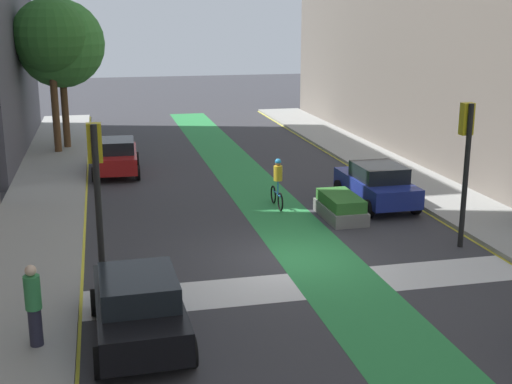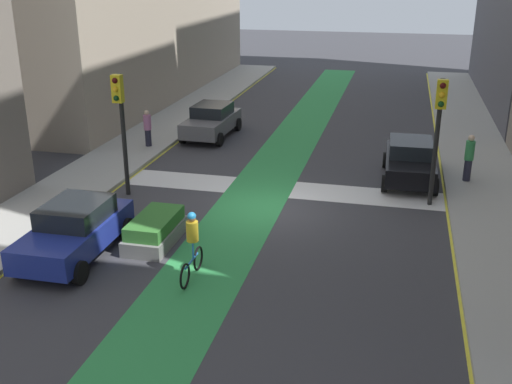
# 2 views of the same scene
# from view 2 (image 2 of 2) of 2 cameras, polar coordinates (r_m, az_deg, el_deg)

# --- Properties ---
(ground_plane) EXTENTS (120.00, 120.00, 0.00)m
(ground_plane) POSITION_cam_2_polar(r_m,az_deg,el_deg) (20.93, 1.23, -1.52)
(ground_plane) COLOR #38383D
(bike_lane_paint) EXTENTS (2.40, 60.00, 0.01)m
(bike_lane_paint) POSITION_cam_2_polar(r_m,az_deg,el_deg) (21.09, -0.72, -1.34)
(bike_lane_paint) COLOR #2D8C47
(bike_lane_paint) RESTS_ON ground_plane
(crosswalk_band) EXTENTS (12.00, 1.80, 0.01)m
(crosswalk_band) POSITION_cam_2_polar(r_m,az_deg,el_deg) (22.76, 2.30, 0.32)
(crosswalk_band) COLOR silver
(crosswalk_band) RESTS_ON ground_plane
(sidewalk_left) EXTENTS (3.00, 60.00, 0.15)m
(sidewalk_left) POSITION_cam_2_polar(r_m,az_deg,el_deg) (20.78, 21.90, -3.03)
(sidewalk_left) COLOR #9E9E99
(sidewalk_left) RESTS_ON ground_plane
(curb_stripe_left) EXTENTS (0.16, 60.00, 0.01)m
(curb_stripe_left) POSITION_cam_2_polar(r_m,az_deg,el_deg) (20.62, 17.77, -2.90)
(curb_stripe_left) COLOR yellow
(curb_stripe_left) RESTS_ON ground_plane
(sidewalk_right) EXTENTS (3.00, 60.00, 0.15)m
(sidewalk_right) POSITION_cam_2_polar(r_m,az_deg,el_deg) (23.55, -16.90, 0.31)
(sidewalk_right) COLOR #9E9E99
(sidewalk_right) RESTS_ON ground_plane
(curb_stripe_right) EXTENTS (0.16, 60.00, 0.01)m
(curb_stripe_right) POSITION_cam_2_polar(r_m,az_deg,el_deg) (22.87, -13.62, -0.15)
(curb_stripe_right) COLOR yellow
(curb_stripe_right) RESTS_ON ground_plane
(traffic_signal_near_right) EXTENTS (0.35, 0.52, 4.39)m
(traffic_signal_near_right) POSITION_cam_2_polar(r_m,az_deg,el_deg) (21.71, -12.62, 7.31)
(traffic_signal_near_right) COLOR black
(traffic_signal_near_right) RESTS_ON ground_plane
(traffic_signal_near_left) EXTENTS (0.35, 0.52, 4.41)m
(traffic_signal_near_left) POSITION_cam_2_polar(r_m,az_deg,el_deg) (21.10, 16.80, 6.58)
(traffic_signal_near_left) COLOR black
(traffic_signal_near_left) RESTS_ON ground_plane
(car_blue_right_far) EXTENTS (2.06, 4.22, 1.57)m
(car_blue_right_far) POSITION_cam_2_polar(r_m,az_deg,el_deg) (18.05, -16.64, -3.40)
(car_blue_right_far) COLOR navy
(car_blue_right_far) RESTS_ON ground_plane
(car_black_left_near) EXTENTS (2.11, 4.24, 1.57)m
(car_black_left_near) POSITION_cam_2_polar(r_m,az_deg,el_deg) (24.14, 14.25, 2.89)
(car_black_left_near) COLOR black
(car_black_left_near) RESTS_ON ground_plane
(car_grey_right_near) EXTENTS (2.13, 4.26, 1.57)m
(car_grey_right_near) POSITION_cam_2_polar(r_m,az_deg,el_deg) (29.69, -4.20, 6.72)
(car_grey_right_near) COLOR slate
(car_grey_right_near) RESTS_ON ground_plane
(cyclist_in_lane) EXTENTS (0.32, 1.73, 1.86)m
(cyclist_in_lane) POSITION_cam_2_polar(r_m,az_deg,el_deg) (16.11, -6.04, -4.90)
(cyclist_in_lane) COLOR black
(cyclist_in_lane) RESTS_ON ground_plane
(pedestrian_sidewalk_right_a) EXTENTS (0.34, 0.34, 1.65)m
(pedestrian_sidewalk_right_a) POSITION_cam_2_polar(r_m,az_deg,el_deg) (27.89, -10.15, 5.94)
(pedestrian_sidewalk_right_a) COLOR #262638
(pedestrian_sidewalk_right_a) RESTS_ON sidewalk_right
(pedestrian_sidewalk_left_a) EXTENTS (0.34, 0.34, 1.79)m
(pedestrian_sidewalk_left_a) POSITION_cam_2_polar(r_m,az_deg,el_deg) (24.25, 19.38, 3.09)
(pedestrian_sidewalk_left_a) COLOR #262638
(pedestrian_sidewalk_left_a) RESTS_ON sidewalk_left
(median_planter) EXTENTS (1.21, 2.46, 0.85)m
(median_planter) POSITION_cam_2_polar(r_m,az_deg,el_deg) (18.47, -9.45, -3.56)
(median_planter) COLOR slate
(median_planter) RESTS_ON ground_plane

